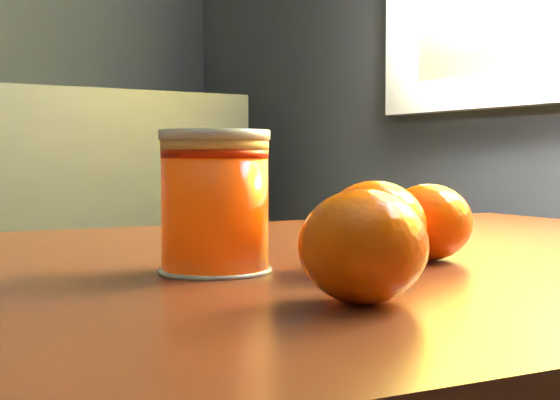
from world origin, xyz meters
TOP-DOWN VIEW (x-y plane):
  - table at (1.01, 0.03)m, footprint 0.95×0.71m
  - juice_glass at (0.91, -0.00)m, footprint 0.07×0.07m
  - orange_front at (1.00, -0.05)m, footprint 0.07×0.07m
  - orange_back at (1.07, -0.03)m, footprint 0.08×0.08m
  - orange_extra at (0.92, -0.14)m, footprint 0.08×0.08m

SIDE VIEW (x-z plane):
  - table at x=1.01m, z-range 0.25..0.93m
  - orange_back at x=1.07m, z-range 0.68..0.73m
  - orange_extra at x=0.92m, z-range 0.68..0.73m
  - orange_front at x=1.00m, z-range 0.68..0.74m
  - juice_glass at x=0.91m, z-range 0.68..0.77m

